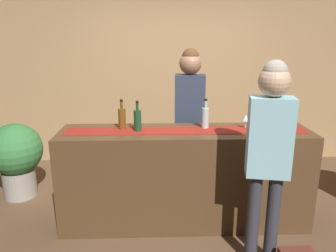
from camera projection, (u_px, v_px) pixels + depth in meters
ground_plane at (184, 220)px, 3.48m from camera, size 10.00×10.00×0.00m
back_wall at (175, 68)px, 4.93m from camera, size 6.00×0.12×2.90m
bar_counter at (185, 177)px, 3.35m from camera, size 2.50×0.60×1.00m
counter_runner_cloth at (185, 130)px, 3.22m from camera, size 2.38×0.28×0.01m
wine_bottle_clear at (205, 117)px, 3.28m from camera, size 0.07×0.07×0.30m
wine_bottle_green at (138, 120)px, 3.17m from camera, size 0.07×0.07×0.30m
wine_bottle_amber at (122, 118)px, 3.25m from camera, size 0.07×0.07×0.30m
wine_glass_near_customer at (246, 118)px, 3.28m from camera, size 0.07×0.07×0.14m
wine_glass_mid_counter at (273, 122)px, 3.15m from camera, size 0.07×0.07×0.14m
bartender at (190, 107)px, 3.75m from camera, size 0.36×0.25×1.78m
customer_sipping at (269, 144)px, 2.58m from camera, size 0.37×0.26×1.74m
potted_plant_tall at (16, 155)px, 3.89m from camera, size 0.63×0.63×0.92m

